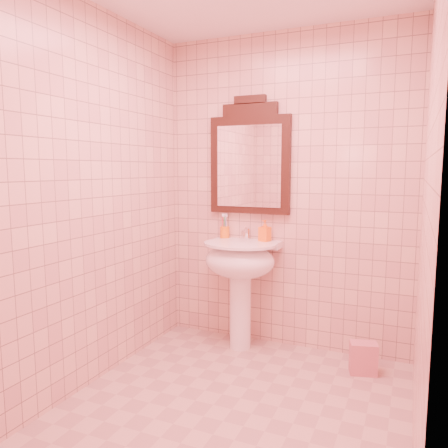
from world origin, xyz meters
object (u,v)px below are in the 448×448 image
at_px(pedestal_sink, 240,268).
at_px(toothbrush_cup, 225,232).
at_px(mirror, 250,160).
at_px(soap_dispenser, 265,231).
at_px(towel, 363,358).

bearing_deg(pedestal_sink, toothbrush_cup, 139.67).
relative_size(pedestal_sink, toothbrush_cup, 4.76).
height_order(mirror, toothbrush_cup, mirror).
xyz_separation_m(mirror, soap_dispenser, (0.15, -0.06, -0.56)).
xyz_separation_m(mirror, toothbrush_cup, (-0.21, -0.02, -0.60)).
xyz_separation_m(toothbrush_cup, towel, (1.18, -0.25, -0.80)).
bearing_deg(pedestal_sink, towel, -4.07).
bearing_deg(toothbrush_cup, mirror, 6.12).
distance_m(soap_dispenser, towel, 1.18).
xyz_separation_m(pedestal_sink, towel, (0.97, -0.07, -0.55)).
bearing_deg(towel, toothbrush_cup, 168.12).
bearing_deg(pedestal_sink, mirror, 90.00).
xyz_separation_m(mirror, towel, (0.97, -0.27, -1.40)).
relative_size(pedestal_sink, soap_dispenser, 4.98).
distance_m(mirror, soap_dispenser, 0.59).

